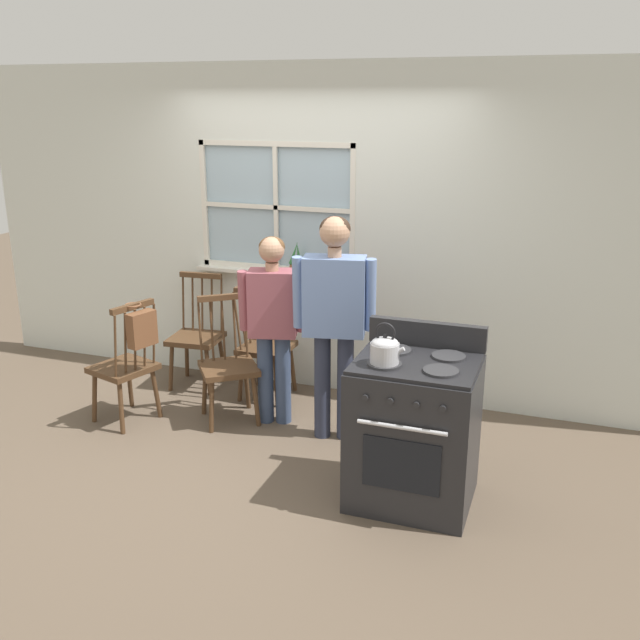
{
  "coord_description": "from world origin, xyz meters",
  "views": [
    {
      "loc": [
        1.96,
        -4.07,
        2.42
      ],
      "look_at": [
        0.43,
        0.2,
        1.0
      ],
      "focal_mm": 40.0,
      "sensor_mm": 36.0,
      "label": 1
    }
  ],
  "objects_px": {
    "potted_plant": "(296,264)",
    "chair_near_wall": "(264,346)",
    "person_teen_center": "(334,306)",
    "handbag": "(142,328)",
    "chair_center_cluster": "(228,366)",
    "person_elderly_left": "(273,315)",
    "chair_by_window": "(125,368)",
    "stove": "(414,430)",
    "kettle": "(385,349)",
    "chair_near_stove": "(197,337)"
  },
  "relations": [
    {
      "from": "potted_plant",
      "to": "chair_near_wall",
      "type": "bearing_deg",
      "value": -125.05
    },
    {
      "from": "person_teen_center",
      "to": "handbag",
      "type": "height_order",
      "value": "person_teen_center"
    },
    {
      "from": "chair_center_cluster",
      "to": "person_elderly_left",
      "type": "bearing_deg",
      "value": -25.32
    },
    {
      "from": "chair_by_window",
      "to": "person_teen_center",
      "type": "height_order",
      "value": "person_teen_center"
    },
    {
      "from": "person_elderly_left",
      "to": "stove",
      "type": "bearing_deg",
      "value": -45.99
    },
    {
      "from": "chair_center_cluster",
      "to": "stove",
      "type": "xyz_separation_m",
      "value": [
        1.6,
        -0.66,
        0.03
      ]
    },
    {
      "from": "person_teen_center",
      "to": "kettle",
      "type": "relative_size",
      "value": 6.68
    },
    {
      "from": "chair_by_window",
      "to": "stove",
      "type": "distance_m",
      "value": 2.37
    },
    {
      "from": "chair_near_wall",
      "to": "stove",
      "type": "relative_size",
      "value": 0.9
    },
    {
      "from": "chair_center_cluster",
      "to": "chair_by_window",
      "type": "bearing_deg",
      "value": 164.02
    },
    {
      "from": "person_teen_center",
      "to": "stove",
      "type": "distance_m",
      "value": 1.12
    },
    {
      "from": "chair_center_cluster",
      "to": "chair_near_stove",
      "type": "relative_size",
      "value": 1.0
    },
    {
      "from": "chair_by_window",
      "to": "person_elderly_left",
      "type": "height_order",
      "value": "person_elderly_left"
    },
    {
      "from": "chair_near_stove",
      "to": "kettle",
      "type": "bearing_deg",
      "value": -39.11
    },
    {
      "from": "chair_near_stove",
      "to": "potted_plant",
      "type": "relative_size",
      "value": 3.53
    },
    {
      "from": "chair_by_window",
      "to": "person_elderly_left",
      "type": "bearing_deg",
      "value": 125.81
    },
    {
      "from": "person_teen_center",
      "to": "kettle",
      "type": "distance_m",
      "value": 0.96
    },
    {
      "from": "person_elderly_left",
      "to": "person_teen_center",
      "type": "distance_m",
      "value": 0.54
    },
    {
      "from": "chair_near_stove",
      "to": "chair_near_wall",
      "type": "bearing_deg",
      "value": -8.05
    },
    {
      "from": "kettle",
      "to": "chair_by_window",
      "type": "bearing_deg",
      "value": 166.97
    },
    {
      "from": "stove",
      "to": "kettle",
      "type": "bearing_deg",
      "value": -141.53
    },
    {
      "from": "person_teen_center",
      "to": "chair_by_window",
      "type": "bearing_deg",
      "value": 177.69
    },
    {
      "from": "chair_near_wall",
      "to": "chair_center_cluster",
      "type": "bearing_deg",
      "value": 172.87
    },
    {
      "from": "chair_center_cluster",
      "to": "chair_near_stove",
      "type": "xyz_separation_m",
      "value": [
        -0.58,
        0.55,
        0.0
      ]
    },
    {
      "from": "stove",
      "to": "kettle",
      "type": "height_order",
      "value": "kettle"
    },
    {
      "from": "chair_by_window",
      "to": "potted_plant",
      "type": "bearing_deg",
      "value": 154.31
    },
    {
      "from": "chair_center_cluster",
      "to": "potted_plant",
      "type": "distance_m",
      "value": 1.06
    },
    {
      "from": "chair_near_stove",
      "to": "potted_plant",
      "type": "distance_m",
      "value": 1.1
    },
    {
      "from": "chair_center_cluster",
      "to": "stove",
      "type": "height_order",
      "value": "stove"
    },
    {
      "from": "chair_near_wall",
      "to": "chair_near_stove",
      "type": "xyz_separation_m",
      "value": [
        -0.65,
        0.03,
        0.0
      ]
    },
    {
      "from": "potted_plant",
      "to": "handbag",
      "type": "height_order",
      "value": "potted_plant"
    },
    {
      "from": "chair_by_window",
      "to": "person_elderly_left",
      "type": "relative_size",
      "value": 0.67
    },
    {
      "from": "person_teen_center",
      "to": "chair_near_stove",
      "type": "bearing_deg",
      "value": 146.63
    },
    {
      "from": "person_elderly_left",
      "to": "kettle",
      "type": "distance_m",
      "value": 1.4
    },
    {
      "from": "person_elderly_left",
      "to": "potted_plant",
      "type": "xyz_separation_m",
      "value": [
        -0.09,
        0.71,
        0.23
      ]
    },
    {
      "from": "chair_center_cluster",
      "to": "stove",
      "type": "bearing_deg",
      "value": -60.17
    },
    {
      "from": "chair_near_wall",
      "to": "potted_plant",
      "type": "distance_m",
      "value": 0.74
    },
    {
      "from": "person_elderly_left",
      "to": "kettle",
      "type": "bearing_deg",
      "value": -54.14
    },
    {
      "from": "stove",
      "to": "person_elderly_left",
      "type": "bearing_deg",
      "value": 149.4
    },
    {
      "from": "stove",
      "to": "potted_plant",
      "type": "xyz_separation_m",
      "value": [
        -1.34,
        1.45,
        0.63
      ]
    },
    {
      "from": "chair_near_wall",
      "to": "chair_near_stove",
      "type": "height_order",
      "value": "same"
    },
    {
      "from": "person_elderly_left",
      "to": "chair_by_window",
      "type": "bearing_deg",
      "value": -176.59
    },
    {
      "from": "chair_by_window",
      "to": "handbag",
      "type": "relative_size",
      "value": 3.18
    },
    {
      "from": "person_elderly_left",
      "to": "chair_center_cluster",
      "type": "bearing_deg",
      "value": 176.99
    },
    {
      "from": "chair_near_wall",
      "to": "person_teen_center",
      "type": "relative_size",
      "value": 0.59
    },
    {
      "from": "chair_by_window",
      "to": "potted_plant",
      "type": "xyz_separation_m",
      "value": [
        1.0,
        1.08,
        0.66
      ]
    },
    {
      "from": "chair_near_stove",
      "to": "stove",
      "type": "relative_size",
      "value": 0.9
    },
    {
      "from": "chair_near_stove",
      "to": "person_elderly_left",
      "type": "relative_size",
      "value": 0.67
    },
    {
      "from": "kettle",
      "to": "handbag",
      "type": "relative_size",
      "value": 0.8
    },
    {
      "from": "chair_by_window",
      "to": "potted_plant",
      "type": "height_order",
      "value": "potted_plant"
    }
  ]
}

